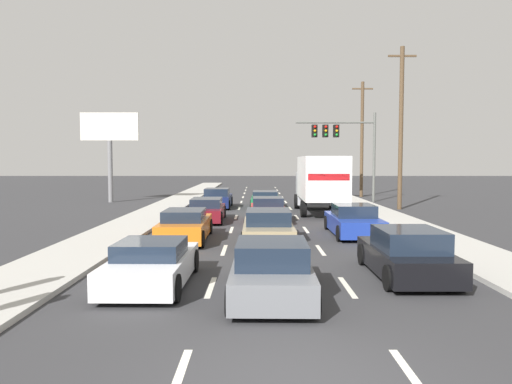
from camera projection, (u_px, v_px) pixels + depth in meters
The scene contains 19 objects.
ground_plane at pixel (263, 209), 31.63m from camera, with size 140.00×140.00×0.00m, color #333335.
sidewalk_right at pixel (383, 216), 26.67m from camera, with size 2.62×80.00×0.14m, color #B2AFA8.
sidewalk_left at pixel (146, 217), 26.61m from camera, with size 2.62×80.00×0.14m, color #B2AFA8.
lane_markings at pixel (263, 212), 29.47m from camera, with size 3.54×57.00×0.01m.
car_navy at pixel (215, 199), 32.32m from camera, with size 1.90×4.05×1.32m.
car_maroon at pixel (204, 210), 25.17m from camera, with size 1.88×4.37×1.20m.
car_orange at pixel (183, 226), 19.04m from camera, with size 1.85×4.57×1.24m.
car_white at pixel (150, 265), 12.13m from camera, with size 1.95×4.10×1.16m.
car_green at pixel (263, 199), 32.70m from camera, with size 2.02×4.45×1.11m.
car_red at pixel (266, 210), 25.00m from camera, with size 1.88×4.14×1.26m.
car_tan at pixel (266, 227), 18.77m from camera, with size 2.00×4.61×1.26m.
car_gray at pixel (269, 271), 11.20m from camera, with size 1.97×4.29×1.32m.
box_truck at pixel (318, 181), 28.73m from camera, with size 2.66×7.45×3.40m.
car_blue at pixel (351, 221), 20.43m from camera, with size 1.94×4.42×1.31m.
car_black at pixel (405, 255), 13.03m from camera, with size 1.92×4.07×1.34m.
traffic_signal_mast at pixel (336, 137), 36.78m from camera, with size 6.11×0.69×6.83m.
utility_pole_mid at pixel (399, 127), 31.02m from camera, with size 1.80×0.28×10.43m.
utility_pole_far at pixel (360, 138), 41.92m from camera, with size 1.80×0.28×9.98m.
roadside_billboard at pixel (107, 138), 36.39m from camera, with size 4.38×0.36×6.79m.
Camera 1 is at (-0.58, -6.49, 3.14)m, focal length 33.82 mm.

